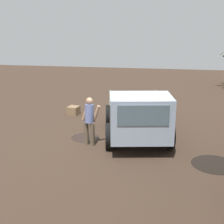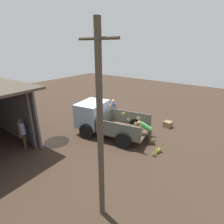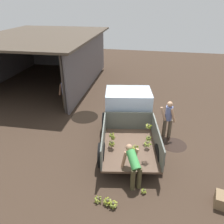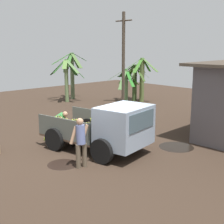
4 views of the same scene
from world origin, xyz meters
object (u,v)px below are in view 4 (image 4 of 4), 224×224
object	(u,v)px
banana_bunch_on_ground_0	(57,130)
banana_bunch_on_ground_2	(45,138)
person_bystander_near_shed	(215,123)
banana_bunch_on_ground_1	(53,131)
utility_pole	(123,66)
person_worker_loading	(57,123)
person_foreground_visitor	(81,140)
banana_bunch_on_ground_3	(63,129)
cargo_truck	(114,128)

from	to	relation	value
banana_bunch_on_ground_0	banana_bunch_on_ground_2	world-z (taller)	banana_bunch_on_ground_0
person_bystander_near_shed	banana_bunch_on_ground_1	bearing A→B (deg)	152.57
person_bystander_near_shed	banana_bunch_on_ground_2	world-z (taller)	person_bystander_near_shed
utility_pole	person_worker_loading	xyz separation A→B (m)	(0.91, -4.85, -2.14)
person_worker_loading	banana_bunch_on_ground_1	distance (m)	1.31
person_foreground_visitor	banana_bunch_on_ground_3	distance (m)	4.57
banana_bunch_on_ground_0	banana_bunch_on_ground_2	xyz separation A→B (m)	(0.63, -1.02, -0.03)
utility_pole	person_foreground_visitor	distance (m)	7.43
banana_bunch_on_ground_1	banana_bunch_on_ground_3	size ratio (longest dim) A/B	1.04
person_worker_loading	banana_bunch_on_ground_3	distance (m)	1.48
cargo_truck	banana_bunch_on_ground_3	distance (m)	3.97
banana_bunch_on_ground_2	banana_bunch_on_ground_3	xyz separation A→B (m)	(-0.60, 1.31, 0.03)
person_foreground_visitor	banana_bunch_on_ground_2	world-z (taller)	person_foreground_visitor
person_worker_loading	banana_bunch_on_ground_1	bearing A→B (deg)	126.73
person_foreground_visitor	banana_bunch_on_ground_2	size ratio (longest dim) A/B	8.79
banana_bunch_on_ground_3	person_worker_loading	bearing A→B (deg)	-43.70
person_worker_loading	cargo_truck	bearing A→B (deg)	-19.95
person_foreground_visitor	banana_bunch_on_ground_1	size ratio (longest dim) A/B	6.45
utility_pole	banana_bunch_on_ground_1	size ratio (longest dim) A/B	21.87
banana_bunch_on_ground_1	utility_pole	bearing A→B (deg)	88.17
cargo_truck	banana_bunch_on_ground_3	size ratio (longest dim) A/B	17.80
person_bystander_near_shed	banana_bunch_on_ground_3	xyz separation A→B (m)	(-5.79, -3.39, -0.81)
person_foreground_visitor	banana_bunch_on_ground_0	xyz separation A→B (m)	(-4.04, 1.73, -0.81)
cargo_truck	banana_bunch_on_ground_3	bearing A→B (deg)	164.64
banana_bunch_on_ground_0	banana_bunch_on_ground_2	size ratio (longest dim) A/B	1.42
person_bystander_near_shed	banana_bunch_on_ground_1	distance (m)	7.09
person_worker_loading	banana_bunch_on_ground_2	xyz separation A→B (m)	(-0.35, -0.40, -0.68)
cargo_truck	banana_bunch_on_ground_1	xyz separation A→B (m)	(-3.95, -0.14, -0.89)
utility_pole	person_foreground_visitor	size ratio (longest dim) A/B	3.39
banana_bunch_on_ground_1	banana_bunch_on_ground_3	world-z (taller)	banana_bunch_on_ground_1
banana_bunch_on_ground_2	banana_bunch_on_ground_3	bearing A→B (deg)	114.65
person_foreground_visitor	banana_bunch_on_ground_0	world-z (taller)	person_foreground_visitor
cargo_truck	banana_bunch_on_ground_0	size ratio (longest dim) A/B	16.49
utility_pole	person_foreground_visitor	world-z (taller)	utility_pole
utility_pole	banana_bunch_on_ground_2	world-z (taller)	utility_pole
person_worker_loading	banana_bunch_on_ground_1	world-z (taller)	person_worker_loading
banana_bunch_on_ground_3	person_foreground_visitor	bearing A→B (deg)	-26.73
banana_bunch_on_ground_1	banana_bunch_on_ground_0	bearing A→B (deg)	70.39
banana_bunch_on_ground_1	banana_bunch_on_ground_2	size ratio (longest dim) A/B	1.36
utility_pole	person_bystander_near_shed	xyz separation A→B (m)	(5.75, -0.55, -1.99)
banana_bunch_on_ground_0	cargo_truck	bearing A→B (deg)	-0.66
person_worker_loading	person_bystander_near_shed	size ratio (longest dim) A/B	0.77
person_foreground_visitor	person_bystander_near_shed	distance (m)	5.69
person_bystander_near_shed	banana_bunch_on_ground_3	size ratio (longest dim) A/B	6.69
person_worker_loading	banana_bunch_on_ground_1	size ratio (longest dim) A/B	4.95
utility_pole	banana_bunch_on_ground_3	bearing A→B (deg)	-90.68
utility_pole	banana_bunch_on_ground_2	distance (m)	5.98
person_worker_loading	banana_bunch_on_ground_2	size ratio (longest dim) A/B	6.74
banana_bunch_on_ground_1	cargo_truck	bearing A→B (deg)	2.09
person_bystander_near_shed	banana_bunch_on_ground_2	xyz separation A→B (m)	(-5.19, -4.70, -0.84)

